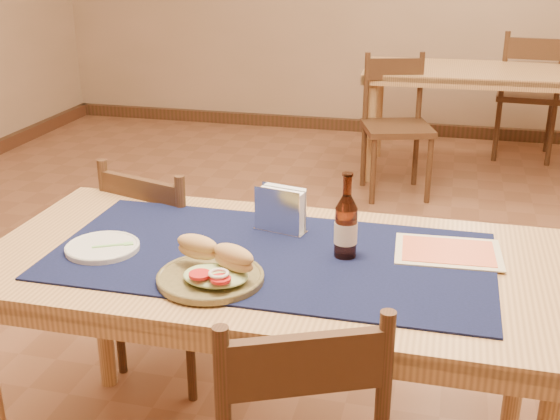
% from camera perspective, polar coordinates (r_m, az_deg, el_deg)
% --- Properties ---
extents(main_table, '(1.60, 0.80, 0.75)m').
position_cam_1_polar(main_table, '(1.97, -0.71, -5.97)').
color(main_table, tan).
rests_on(main_table, ground).
extents(placemat, '(1.20, 0.60, 0.01)m').
position_cam_1_polar(placemat, '(1.93, -0.72, -3.72)').
color(placemat, '#0F1339').
rests_on(placemat, main_table).
extents(baseboard, '(6.00, 7.00, 0.10)m').
position_cam_1_polar(baseboard, '(2.96, 3.33, -9.77)').
color(baseboard, '#452718').
rests_on(baseboard, ground).
extents(back_table, '(1.57, 0.82, 0.75)m').
position_cam_1_polar(back_table, '(5.04, 15.89, 10.06)').
color(back_table, tan).
rests_on(back_table, ground).
extents(chair_main_far, '(0.50, 0.50, 0.86)m').
position_cam_1_polar(chair_main_far, '(2.62, -8.72, -4.40)').
color(chair_main_far, '#452718').
rests_on(chair_main_far, ground).
extents(chair_back_near, '(0.52, 0.52, 0.89)m').
position_cam_1_polar(chair_back_near, '(4.60, 9.42, 6.97)').
color(chair_back_near, '#452718').
rests_on(chair_back_near, ground).
extents(chair_back_far, '(0.47, 0.47, 0.96)m').
position_cam_1_polar(chair_back_far, '(5.60, 19.51, 8.94)').
color(chair_back_far, '#452718').
rests_on(chair_back_far, ground).
extents(sandwich_plate, '(0.27, 0.27, 0.10)m').
position_cam_1_polar(sandwich_plate, '(1.78, -5.49, -4.97)').
color(sandwich_plate, brown).
rests_on(sandwich_plate, placemat).
extents(side_plate, '(0.21, 0.21, 0.02)m').
position_cam_1_polar(side_plate, '(2.02, -14.23, -2.92)').
color(side_plate, silver).
rests_on(side_plate, placemat).
extents(fork, '(0.11, 0.07, 0.00)m').
position_cam_1_polar(fork, '(2.01, -13.18, -2.78)').
color(fork, '#83CB6F').
rests_on(fork, side_plate).
extents(beer_bottle, '(0.06, 0.06, 0.24)m').
position_cam_1_polar(beer_bottle, '(1.90, 5.38, -1.31)').
color(beer_bottle, '#4C1E0D').
rests_on(beer_bottle, placemat).
extents(napkin_holder, '(0.16, 0.09, 0.14)m').
position_cam_1_polar(napkin_holder, '(2.06, 0.04, -0.07)').
color(napkin_holder, silver).
rests_on(napkin_holder, placemat).
extents(menu_card, '(0.30, 0.23, 0.01)m').
position_cam_1_polar(menu_card, '(2.00, 13.50, -3.30)').
color(menu_card, beige).
rests_on(menu_card, placemat).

